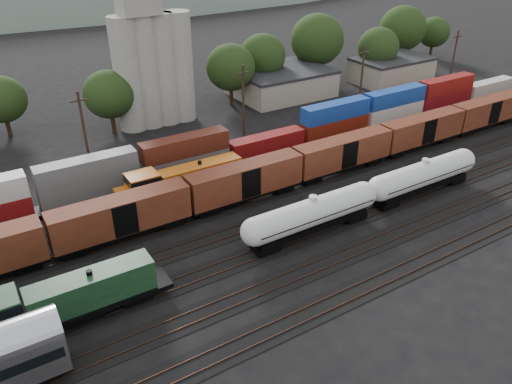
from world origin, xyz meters
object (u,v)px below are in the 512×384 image
grain_silo (152,57)px  orange_locomotive (178,182)px  green_locomotive (55,303)px  tank_car_a (312,214)px

grain_silo → orange_locomotive: bearing=-106.6°
green_locomotive → grain_silo: size_ratio=0.62×
tank_car_a → grain_silo: grain_silo is taller
tank_car_a → grain_silo: bearing=92.0°
green_locomotive → orange_locomotive: bearing=40.0°
tank_car_a → orange_locomotive: tank_car_a is taller
orange_locomotive → grain_silo: bearing=73.4°
tank_car_a → grain_silo: 41.89m
green_locomotive → grain_silo: grain_silo is taller
green_locomotive → grain_silo: (25.64, 41.00, 8.56)m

